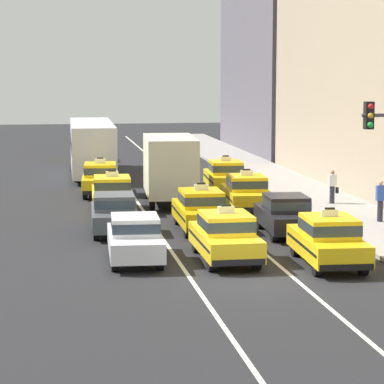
# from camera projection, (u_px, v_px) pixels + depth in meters

# --- Properties ---
(ground_plane) EXTENTS (160.00, 160.00, 0.00)m
(ground_plane) POSITION_uv_depth(u_px,v_px,m) (245.00, 281.00, 27.70)
(ground_plane) COLOR #232326
(lane_stripe_left_center) EXTENTS (0.14, 80.00, 0.01)m
(lane_stripe_left_center) POSITION_uv_depth(u_px,v_px,m) (132.00, 194.00, 47.00)
(lane_stripe_left_center) COLOR silver
(lane_stripe_left_center) RESTS_ON ground
(lane_stripe_center_right) EXTENTS (0.14, 80.00, 0.01)m
(lane_stripe_center_right) POSITION_uv_depth(u_px,v_px,m) (192.00, 192.00, 47.51)
(lane_stripe_center_right) COLOR silver
(lane_stripe_center_right) RESTS_ON ground
(sidewalk_curb) EXTENTS (4.00, 90.00, 0.15)m
(sidewalk_curb) POSITION_uv_depth(u_px,v_px,m) (323.00, 202.00, 43.50)
(sidewalk_curb) COLOR #9E9993
(sidewalk_curb) RESTS_ON ground
(sedan_left_nearest) EXTENTS (1.95, 4.37, 1.58)m
(sedan_left_nearest) POSITION_uv_depth(u_px,v_px,m) (135.00, 237.00, 30.38)
(sedan_left_nearest) COLOR black
(sedan_left_nearest) RESTS_ON ground
(sedan_left_second) EXTENTS (1.94, 4.37, 1.58)m
(sedan_left_second) POSITION_uv_depth(u_px,v_px,m) (114.00, 212.00, 35.61)
(sedan_left_second) COLOR black
(sedan_left_second) RESTS_ON ground
(taxi_left_third) EXTENTS (2.01, 4.63, 1.96)m
(taxi_left_third) POSITION_uv_depth(u_px,v_px,m) (112.00, 194.00, 40.65)
(taxi_left_third) COLOR black
(taxi_left_third) RESTS_ON ground
(taxi_left_fourth) EXTENTS (2.12, 4.67, 1.96)m
(taxi_left_fourth) POSITION_uv_depth(u_px,v_px,m) (100.00, 178.00, 46.34)
(taxi_left_fourth) COLOR black
(taxi_left_fourth) RESTS_ON ground
(bus_left_fifth) EXTENTS (2.74, 11.25, 3.22)m
(bus_left_fifth) POSITION_uv_depth(u_px,v_px,m) (92.00, 145.00, 54.99)
(bus_left_fifth) COLOR black
(bus_left_fifth) RESTS_ON ground
(taxi_left_sixth) EXTENTS (1.83, 4.56, 1.96)m
(taxi_left_sixth) POSITION_uv_depth(u_px,v_px,m) (86.00, 148.00, 63.75)
(taxi_left_sixth) COLOR black
(taxi_left_sixth) RESTS_ON ground
(taxi_center_nearest) EXTENTS (1.83, 4.57, 1.96)m
(taxi_center_nearest) POSITION_uv_depth(u_px,v_px,m) (225.00, 236.00, 30.47)
(taxi_center_nearest) COLOR black
(taxi_center_nearest) RESTS_ON ground
(taxi_center_second) EXTENTS (1.89, 4.59, 1.96)m
(taxi_center_second) POSITION_uv_depth(u_px,v_px,m) (201.00, 209.00, 36.18)
(taxi_center_second) COLOR black
(taxi_center_second) RESTS_ON ground
(box_truck_center_third) EXTENTS (2.62, 7.08, 3.27)m
(box_truck_center_third) POSITION_uv_depth(u_px,v_px,m) (169.00, 167.00, 43.53)
(box_truck_center_third) COLOR black
(box_truck_center_third) RESTS_ON ground
(taxi_right_nearest) EXTENTS (2.02, 4.64, 1.96)m
(taxi_right_nearest) POSITION_uv_depth(u_px,v_px,m) (328.00, 239.00, 29.78)
(taxi_right_nearest) COLOR black
(taxi_right_nearest) RESTS_ON ground
(sedan_right_second) EXTENTS (1.98, 4.39, 1.58)m
(sedan_right_second) POSITION_uv_depth(u_px,v_px,m) (286.00, 214.00, 35.25)
(sedan_right_second) COLOR black
(sedan_right_second) RESTS_ON ground
(taxi_right_third) EXTENTS (2.12, 4.67, 1.96)m
(taxi_right_third) POSITION_uv_depth(u_px,v_px,m) (246.00, 192.00, 41.11)
(taxi_right_third) COLOR black
(taxi_right_third) RESTS_ON ground
(taxi_right_fourth) EXTENTS (2.05, 4.65, 1.96)m
(taxi_right_fourth) POSITION_uv_depth(u_px,v_px,m) (225.00, 176.00, 47.44)
(taxi_right_fourth) COLOR black
(taxi_right_fourth) RESTS_ON ground
(pedestrian_mid_block) EXTENTS (0.47, 0.24, 1.57)m
(pedestrian_mid_block) POSITION_uv_depth(u_px,v_px,m) (332.00, 187.00, 42.57)
(pedestrian_mid_block) COLOR #23232D
(pedestrian_mid_block) RESTS_ON sidewalk_curb
(pedestrian_far_corner) EXTENTS (0.47, 0.24, 1.72)m
(pedestrian_far_corner) POSITION_uv_depth(u_px,v_px,m) (381.00, 201.00, 37.49)
(pedestrian_far_corner) COLOR #23232D
(pedestrian_far_corner) RESTS_ON sidewalk_curb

